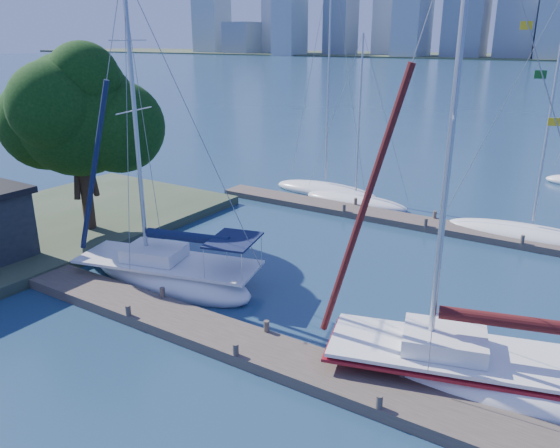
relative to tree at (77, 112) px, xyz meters
The scene contains 10 objects.
ground 16.19m from the tree, 18.68° to the right, with size 700.00×700.00×0.00m, color #18364F.
near_dock 16.11m from the tree, 18.68° to the right, with size 26.00×2.00×0.40m, color #493E35.
far_dock 20.60m from the tree, 35.19° to the left, with size 30.00×1.80×0.36m, color #493E35.
shore 7.29m from the tree, 150.20° to the right, with size 12.00×22.00×0.50m, color #38472D.
tree is the anchor object (origin of this frame).
sailboat_navy 9.68m from the tree, 15.02° to the right, with size 9.14×4.94×13.31m.
sailboat_maroon 21.32m from the tree, ahead, with size 9.34×5.22×14.82m.
bg_boat_0 17.09m from the tree, 65.25° to the left, with size 7.91×4.91×15.23m.
bg_boat_1 17.47m from the tree, 54.28° to the left, with size 7.09×2.18×10.79m.
bg_boat_3 24.39m from the tree, 31.14° to the left, with size 9.11×3.09×13.14m.
Camera 1 is at (9.54, -13.17, 10.22)m, focal length 35.00 mm.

